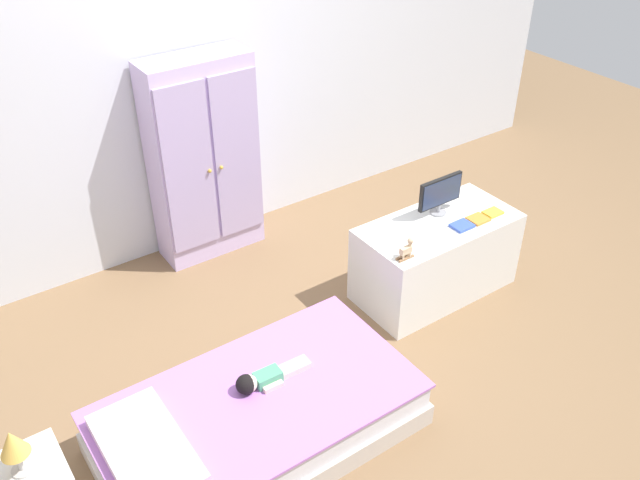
% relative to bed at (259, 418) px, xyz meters
% --- Properties ---
extents(ground_plane, '(10.00, 10.00, 0.02)m').
position_rel_bed_xyz_m(ground_plane, '(0.56, 0.21, -0.14)').
color(ground_plane, brown).
extents(back_wall, '(6.40, 0.05, 2.70)m').
position_rel_bed_xyz_m(back_wall, '(0.56, 1.79, 1.22)').
color(back_wall, silver).
rests_on(back_wall, ground_plane).
extents(bed, '(1.50, 0.83, 0.27)m').
position_rel_bed_xyz_m(bed, '(0.00, 0.00, 0.00)').
color(bed, beige).
rests_on(bed, ground_plane).
extents(pillow, '(0.32, 0.60, 0.06)m').
position_rel_bed_xyz_m(pillow, '(-0.55, -0.00, 0.17)').
color(pillow, silver).
rests_on(pillow, bed).
extents(doll, '(0.39, 0.14, 0.10)m').
position_rel_bed_xyz_m(doll, '(0.05, 0.07, 0.17)').
color(doll, '#4CA375').
rests_on(doll, bed).
extents(table_lamp, '(0.12, 0.12, 0.23)m').
position_rel_bed_xyz_m(table_lamp, '(-1.01, 0.14, 0.38)').
color(table_lamp, '#B7B2AD').
rests_on(table_lamp, nightstand).
extents(wardrobe, '(0.67, 0.31, 1.34)m').
position_rel_bed_xyz_m(wardrobe, '(0.57, 1.60, 0.54)').
color(wardrobe, silver).
rests_on(wardrobe, ground_plane).
extents(tv_stand, '(0.98, 0.48, 0.50)m').
position_rel_bed_xyz_m(tv_stand, '(1.48, 0.38, 0.12)').
color(tv_stand, silver).
rests_on(tv_stand, ground_plane).
extents(tv_monitor, '(0.31, 0.10, 0.24)m').
position_rel_bed_xyz_m(tv_monitor, '(1.55, 0.47, 0.51)').
color(tv_monitor, '#99999E').
rests_on(tv_monitor, tv_stand).
extents(rocking_horse_toy, '(0.10, 0.04, 0.12)m').
position_rel_bed_xyz_m(rocking_horse_toy, '(1.09, 0.22, 0.43)').
color(rocking_horse_toy, '#8E6642').
rests_on(rocking_horse_toy, tv_stand).
extents(book_blue, '(0.12, 0.10, 0.02)m').
position_rel_bed_xyz_m(book_blue, '(1.56, 0.27, 0.38)').
color(book_blue, blue).
rests_on(book_blue, tv_stand).
extents(book_orange, '(0.11, 0.11, 0.01)m').
position_rel_bed_xyz_m(book_orange, '(1.69, 0.27, 0.37)').
color(book_orange, orange).
rests_on(book_orange, tv_stand).
extents(book_yellow, '(0.11, 0.08, 0.02)m').
position_rel_bed_xyz_m(book_yellow, '(1.82, 0.27, 0.38)').
color(book_yellow, gold).
rests_on(book_yellow, tv_stand).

